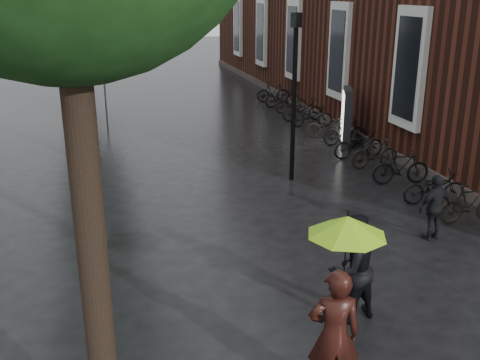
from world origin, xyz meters
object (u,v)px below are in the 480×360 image
object	(u,v)px
person_black	(352,268)
ad_lightbox	(346,116)
person_burgundy	(334,335)
pedestrian_walking	(435,207)
parked_bicycles	(334,128)
lamp_post	(294,82)

from	to	relation	value
person_black	ad_lightbox	xyz separation A→B (m)	(4.77, 10.34, 0.05)
person_burgundy	pedestrian_walking	distance (m)	5.93
ad_lightbox	pedestrian_walking	bearing A→B (deg)	-79.16
person_black	parked_bicycles	size ratio (longest dim) A/B	0.12
person_burgundy	lamp_post	world-z (taller)	lamp_post
person_black	ad_lightbox	world-z (taller)	ad_lightbox
person_burgundy	parked_bicycles	xyz separation A→B (m)	(5.63, 12.53, -0.50)
person_burgundy	person_black	distance (m)	2.01
person_burgundy	pedestrian_walking	world-z (taller)	person_burgundy
person_burgundy	ad_lightbox	bearing A→B (deg)	-102.40
pedestrian_walking	lamp_post	bearing A→B (deg)	-82.59
person_burgundy	lamp_post	bearing A→B (deg)	-93.20
parked_bicycles	lamp_post	xyz separation A→B (m)	(-2.99, -3.75, 2.37)
pedestrian_walking	parked_bicycles	size ratio (longest dim) A/B	0.09
parked_bicycles	ad_lightbox	xyz separation A→B (m)	(0.22, -0.49, 0.53)
lamp_post	ad_lightbox	bearing A→B (deg)	45.40
pedestrian_walking	parked_bicycles	bearing A→B (deg)	-111.01
parked_bicycles	lamp_post	world-z (taller)	lamp_post
pedestrian_walking	lamp_post	world-z (taller)	lamp_post
lamp_post	parked_bicycles	bearing A→B (deg)	51.43
person_burgundy	person_black	world-z (taller)	person_burgundy
parked_bicycles	ad_lightbox	bearing A→B (deg)	-65.50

